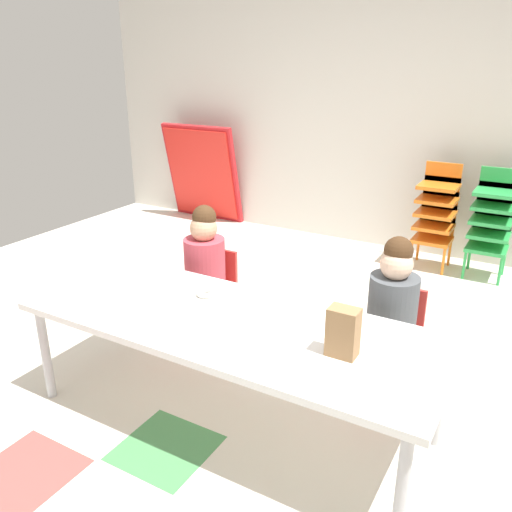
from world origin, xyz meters
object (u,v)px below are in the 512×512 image
at_px(kid_chair_orange_stack, 437,210).
at_px(donut_powdered_on_plate, 206,293).
at_px(kid_chair_green_stack, 492,218).
at_px(folded_activity_table, 202,173).
at_px(paper_bag_brown, 343,332).
at_px(seated_child_middle_seat, 393,303).
at_px(paper_plate_near_edge, 206,296).
at_px(craft_table, 229,327).
at_px(seated_child_near_camera, 206,262).
at_px(paper_plate_center_table, 268,313).

distance_m(kid_chair_orange_stack, donut_powdered_on_plate, 2.64).
xyz_separation_m(kid_chair_green_stack, folded_activity_table, (-3.07, 0.17, 0.02)).
distance_m(kid_chair_green_stack, paper_bag_brown, 2.77).
bearing_deg(donut_powdered_on_plate, seated_child_middle_seat, 28.01).
height_order(seated_child_middle_seat, paper_plate_near_edge, seated_child_middle_seat).
bearing_deg(folded_activity_table, craft_table, -52.55).
distance_m(seated_child_near_camera, seated_child_middle_seat, 1.21).
bearing_deg(craft_table, paper_bag_brown, -3.13).
relative_size(folded_activity_table, paper_plate_near_edge, 6.04).
bearing_deg(paper_bag_brown, craft_table, 176.87).
height_order(seated_child_middle_seat, paper_bag_brown, seated_child_middle_seat).
height_order(seated_child_middle_seat, kid_chair_green_stack, seated_child_middle_seat).
bearing_deg(paper_plate_near_edge, folded_activity_table, 125.78).
xyz_separation_m(paper_plate_near_edge, paper_plate_center_table, (0.38, -0.01, 0.00)).
distance_m(craft_table, paper_plate_near_edge, 0.30).
distance_m(paper_plate_near_edge, donut_powdered_on_plate, 0.02).
bearing_deg(craft_table, seated_child_middle_seat, 44.76).
bearing_deg(paper_plate_center_table, paper_plate_near_edge, 177.80).
bearing_deg(kid_chair_green_stack, seated_child_near_camera, -124.37).
height_order(paper_plate_near_edge, donut_powdered_on_plate, donut_powdered_on_plate).
bearing_deg(kid_chair_green_stack, paper_plate_center_table, -105.59).
bearing_deg(kid_chair_orange_stack, paper_bag_brown, -86.03).
relative_size(seated_child_middle_seat, paper_plate_near_edge, 5.10).
xyz_separation_m(kid_chair_orange_stack, paper_bag_brown, (0.19, -2.75, 0.17)).
distance_m(seated_child_middle_seat, kid_chair_green_stack, 2.11).
height_order(seated_child_near_camera, paper_plate_near_edge, seated_child_near_camera).
distance_m(kid_chair_orange_stack, paper_plate_near_edge, 2.64).
height_order(seated_child_near_camera, kid_chair_green_stack, seated_child_near_camera).
xyz_separation_m(kid_chair_orange_stack, paper_plate_near_edge, (-0.65, -2.56, 0.06)).
bearing_deg(donut_powdered_on_plate, folded_activity_table, 125.78).
distance_m(craft_table, seated_child_near_camera, 0.85).
bearing_deg(folded_activity_table, kid_chair_green_stack, -3.17).
height_order(craft_table, seated_child_middle_seat, seated_child_middle_seat).
distance_m(seated_child_middle_seat, paper_plate_near_edge, 0.99).
relative_size(folded_activity_table, paper_bag_brown, 4.94).
bearing_deg(kid_chair_green_stack, craft_table, -107.45).
bearing_deg(paper_plate_near_edge, seated_child_middle_seat, 28.01).
xyz_separation_m(kid_chair_orange_stack, donut_powdered_on_plate, (-0.65, -2.56, 0.08)).
bearing_deg(kid_chair_orange_stack, paper_plate_near_edge, -104.25).
xyz_separation_m(seated_child_middle_seat, paper_plate_center_table, (-0.49, -0.48, 0.03)).
height_order(craft_table, kid_chair_orange_stack, kid_chair_orange_stack).
bearing_deg(paper_plate_near_edge, craft_table, -32.92).
xyz_separation_m(seated_child_middle_seat, donut_powdered_on_plate, (-0.88, -0.47, 0.05)).
bearing_deg(paper_plate_center_table, donut_powdered_on_plate, 177.80).
xyz_separation_m(seated_child_near_camera, kid_chair_green_stack, (1.43, 2.10, -0.04)).
bearing_deg(paper_bag_brown, paper_plate_near_edge, 167.17).
relative_size(kid_chair_green_stack, paper_plate_center_table, 5.11).
distance_m(seated_child_middle_seat, paper_bag_brown, 0.67).
height_order(paper_plate_center_table, donut_powdered_on_plate, donut_powdered_on_plate).
relative_size(seated_child_middle_seat, kid_chair_orange_stack, 1.00).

